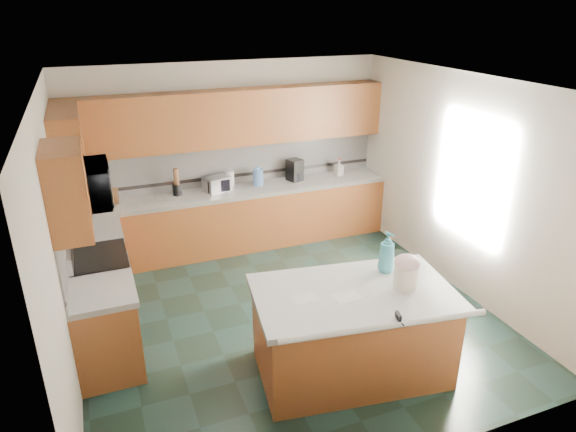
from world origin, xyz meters
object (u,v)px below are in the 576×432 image
island_top (354,294)px  soap_bottle_island (387,252)px  toaster_oven (217,184)px  knife_block (113,196)px  coffee_maker (295,170)px  treat_jar (406,277)px  island_base (352,334)px

island_top → soap_bottle_island: (0.48, 0.23, 0.24)m
soap_bottle_island → toaster_oven: soap_bottle_island is taller
knife_block → coffee_maker: (2.65, 0.03, 0.05)m
treat_jar → soap_bottle_island: (0.00, 0.35, 0.10)m
knife_block → toaster_oven: (1.43, 0.00, -0.01)m
island_top → treat_jar: treat_jar is taller
island_top → island_base: bearing=0.0°
island_top → coffee_maker: size_ratio=5.78×
toaster_oven → coffee_maker: bearing=-18.6°
coffee_maker → toaster_oven: bearing=164.5°
island_base → soap_bottle_island: (0.48, 0.23, 0.70)m
island_base → island_top: size_ratio=0.95×
soap_bottle_island → coffee_maker: (0.23, 2.99, -0.05)m
toaster_oven → coffee_maker: (1.22, 0.03, 0.06)m
island_base → treat_jar: bearing=-5.1°
island_base → soap_bottle_island: bearing=34.0°
soap_bottle_island → island_top: bearing=-168.2°
island_top → toaster_oven: (-0.51, 3.20, 0.13)m
treat_jar → island_base: bearing=-176.4°
island_base → knife_block: bearing=129.4°
knife_block → island_top: bearing=-48.9°
coffee_maker → island_base: bearing=-119.3°
island_top → toaster_oven: bearing=107.3°
treat_jar → coffee_maker: bearing=103.1°
island_base → coffee_maker: coffee_maker is taller
toaster_oven → island_top: bearing=-101.0°
soap_bottle_island → island_base: bearing=-168.2°
island_base → coffee_maker: (0.71, 3.23, 0.65)m
treat_jar → coffee_maker: coffee_maker is taller
island_top → soap_bottle_island: bearing=34.0°
toaster_oven → knife_block: bearing=159.9°
toaster_oven → soap_bottle_island: bearing=-91.5°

